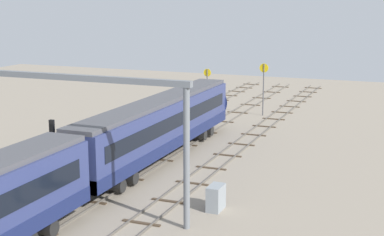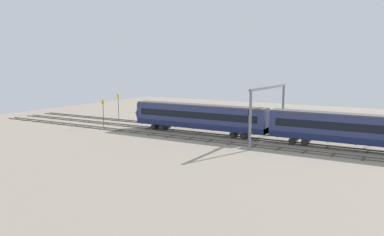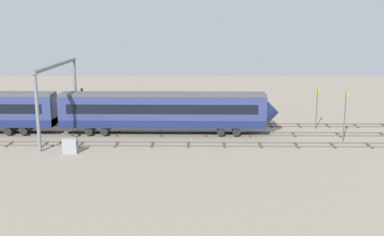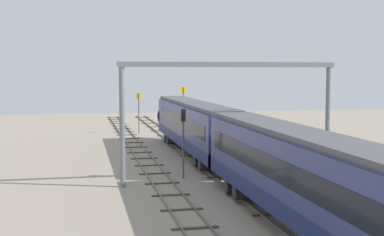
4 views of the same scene
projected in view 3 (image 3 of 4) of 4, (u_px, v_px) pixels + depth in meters
ground_plane at (140, 134)px, 54.84m from camera, size 109.81×109.81×0.00m
track_near_foreground at (135, 144)px, 50.27m from camera, size 93.81×2.40×0.16m
track_with_train at (140, 134)px, 54.82m from camera, size 93.81×2.40×0.16m
track_middle at (144, 125)px, 59.38m from camera, size 93.81×2.40×0.16m
train at (63, 112)px, 54.40m from camera, size 50.40×3.24×4.80m
overhead_gantry at (58, 83)px, 53.69m from camera, size 0.40×15.34×8.37m
speed_sign_near_foreground at (317, 103)px, 56.74m from camera, size 0.14×0.85×5.08m
speed_sign_mid_trackside at (345, 109)px, 50.74m from camera, size 0.14×0.98×5.76m
signal_light_trackside_approach at (82, 103)px, 57.06m from camera, size 0.31×0.32×5.04m
relay_cabinet at (70, 146)px, 47.05m from camera, size 1.48×0.82×1.56m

